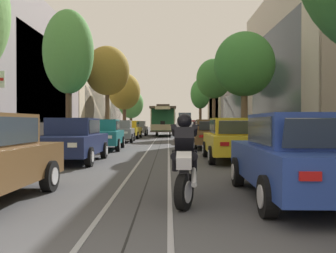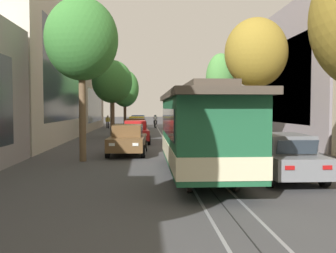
% 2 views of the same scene
% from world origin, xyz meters
% --- Properties ---
extents(ground_plane, '(160.00, 160.00, 0.00)m').
position_xyz_m(ground_plane, '(0.00, 25.37, 0.00)').
color(ground_plane, '#424244').
extents(trolley_track_rails, '(1.14, 71.43, 0.01)m').
position_xyz_m(trolley_track_rails, '(0.00, 29.72, 0.00)').
color(trolley_track_rails, gray).
rests_on(trolley_track_rails, ground).
extents(building_facade_left, '(5.87, 63.13, 9.58)m').
position_xyz_m(building_facade_left, '(-10.22, 28.70, 4.43)').
color(building_facade_left, gray).
rests_on(building_facade_left, ground).
extents(building_facade_right, '(5.65, 63.13, 10.56)m').
position_xyz_m(building_facade_right, '(10.22, 27.76, 4.06)').
color(building_facade_right, gray).
rests_on(building_facade_right, ground).
extents(parked_car_navy_second_left, '(2.00, 4.36, 1.58)m').
position_xyz_m(parked_car_navy_second_left, '(-2.91, 9.77, 0.80)').
color(parked_car_navy_second_left, '#19234C').
rests_on(parked_car_navy_second_left, ground).
extents(parked_car_teal_mid_left, '(2.12, 4.41, 1.58)m').
position_xyz_m(parked_car_teal_mid_left, '(-2.89, 15.67, 0.80)').
color(parked_car_teal_mid_left, '#196B70').
rests_on(parked_car_teal_mid_left, ground).
extents(parked_car_grey_fourth_left, '(2.11, 4.41, 1.58)m').
position_xyz_m(parked_car_grey_fourth_left, '(-2.97, 22.98, 0.80)').
color(parked_car_grey_fourth_left, slate).
rests_on(parked_car_grey_fourth_left, ground).
extents(parked_car_yellow_fifth_left, '(2.10, 4.41, 1.58)m').
position_xyz_m(parked_car_yellow_fifth_left, '(-2.97, 28.87, 0.80)').
color(parked_car_yellow_fifth_left, gold).
rests_on(parked_car_yellow_fifth_left, ground).
extents(parked_car_grey_sixth_left, '(2.03, 4.37, 1.58)m').
position_xyz_m(parked_car_grey_sixth_left, '(-2.77, 35.92, 0.80)').
color(parked_car_grey_sixth_left, slate).
rests_on(parked_car_grey_sixth_left, ground).
extents(parked_car_blue_near_right, '(2.09, 4.40, 1.58)m').
position_xyz_m(parked_car_blue_near_right, '(2.89, 3.55, 0.80)').
color(parked_car_blue_near_right, '#233D93').
rests_on(parked_car_blue_near_right, ground).
extents(parked_car_yellow_second_right, '(2.08, 4.39, 1.58)m').
position_xyz_m(parked_car_yellow_second_right, '(2.88, 10.22, 0.80)').
color(parked_car_yellow_second_right, gold).
rests_on(parked_car_yellow_second_right, ground).
extents(parked_car_brown_mid_right, '(2.11, 4.41, 1.58)m').
position_xyz_m(parked_car_brown_mid_right, '(2.79, 16.47, 0.80)').
color(parked_car_brown_mid_right, brown).
rests_on(parked_car_brown_mid_right, ground).
extents(parked_car_red_fourth_right, '(2.13, 4.42, 1.58)m').
position_xyz_m(parked_car_red_fourth_right, '(2.71, 22.49, 0.80)').
color(parked_car_red_fourth_right, red).
rests_on(parked_car_red_fourth_right, ground).
extents(parked_car_brown_fifth_right, '(2.11, 4.41, 1.58)m').
position_xyz_m(parked_car_brown_fifth_right, '(2.93, 28.76, 0.80)').
color(parked_car_brown_fifth_right, brown).
rests_on(parked_car_brown_fifth_right, ground).
extents(street_tree_kerb_left_second, '(2.63, 2.40, 7.35)m').
position_xyz_m(street_tree_kerb_left_second, '(-4.73, 15.71, 5.10)').
color(street_tree_kerb_left_second, '#4C3826').
rests_on(street_tree_kerb_left_second, ground).
extents(street_tree_kerb_left_mid, '(3.71, 3.49, 7.80)m').
position_xyz_m(street_tree_kerb_left_mid, '(-4.57, 26.75, 5.71)').
color(street_tree_kerb_left_mid, brown).
rests_on(street_tree_kerb_left_mid, ground).
extents(street_tree_kerb_left_fourth, '(3.69, 3.80, 7.15)m').
position_xyz_m(street_tree_kerb_left_fourth, '(-4.56, 38.26, 5.00)').
color(street_tree_kerb_left_fourth, brown).
rests_on(street_tree_kerb_left_fourth, ground).
extents(street_tree_kerb_left_far, '(3.65, 3.89, 6.28)m').
position_xyz_m(street_tree_kerb_left_far, '(-4.93, 49.04, 4.14)').
color(street_tree_kerb_left_far, brown).
rests_on(street_tree_kerb_left_far, ground).
extents(street_tree_kerb_right_second, '(3.39, 3.00, 6.51)m').
position_xyz_m(street_tree_kerb_right_second, '(4.79, 17.00, 4.66)').
color(street_tree_kerb_right_second, brown).
rests_on(street_tree_kerb_right_second, ground).
extents(street_tree_kerb_right_mid, '(3.35, 2.96, 7.53)m').
position_xyz_m(street_tree_kerb_right_mid, '(4.89, 31.14, 5.60)').
color(street_tree_kerb_right_mid, brown).
rests_on(street_tree_kerb_right_mid, ground).
extents(street_tree_kerb_right_fourth, '(2.66, 2.72, 7.27)m').
position_xyz_m(street_tree_kerb_right_fourth, '(4.86, 45.03, 5.22)').
color(street_tree_kerb_right_fourth, brown).
rests_on(street_tree_kerb_right_fourth, ground).
extents(cable_car_trolley, '(2.58, 9.14, 3.28)m').
position_xyz_m(cable_car_trolley, '(-0.00, 35.57, 1.66)').
color(cable_car_trolley, '#1E5B38').
rests_on(cable_car_trolley, ground).
extents(motorcycle_with_rider, '(0.54, 1.92, 1.61)m').
position_xyz_m(motorcycle_with_rider, '(0.79, 3.31, 0.85)').
color(motorcycle_with_rider, black).
rests_on(motorcycle_with_rider, ground).
extents(pedestrian_on_left_pavement, '(0.55, 0.39, 1.73)m').
position_xyz_m(pedestrian_on_left_pavement, '(-7.02, 34.27, 0.98)').
color(pedestrian_on_left_pavement, black).
rests_on(pedestrian_on_left_pavement, ground).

